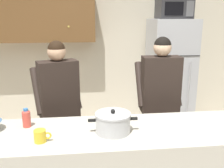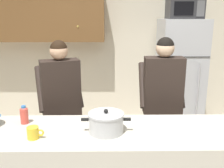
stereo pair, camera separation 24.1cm
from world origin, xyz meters
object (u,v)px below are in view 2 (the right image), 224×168
Objects in this scene: microwave at (184,9)px; person_by_sink at (163,94)px; person_near_pot at (61,96)px; cooking_pot at (106,123)px; bottle_near_edge at (24,115)px; refrigerator at (179,79)px; coffee_mug at (33,133)px.

microwave is 1.52m from person_by_sink.
person_near_pot reaches higher than cooking_pot.
refrigerator is at bearing 42.95° from bottle_near_edge.
coffee_mug is 0.80× the size of bottle_near_edge.
cooking_pot is (-0.61, -0.75, -0.01)m from person_by_sink.
person_by_sink is (-0.49, -1.11, -0.92)m from microwave.
person_near_pot is at bearing 123.62° from cooking_pot.
bottle_near_edge is at bearing 165.61° from cooking_pot.
person_near_pot is 0.98× the size of person_by_sink.
cooking_pot is (-1.10, -1.88, 0.11)m from refrigerator.
person_near_pot is 0.60m from bottle_near_edge.
cooking_pot is (-1.10, -1.86, -0.93)m from microwave.
refrigerator is at bearing 50.07° from coffee_mug.
person_by_sink is at bearing 50.72° from cooking_pot.
bottle_near_edge is (-1.82, -1.69, 0.11)m from refrigerator.
refrigerator reaches higher than bottle_near_edge.
person_near_pot is (-1.60, -1.13, 0.10)m from refrigerator.
cooking_pot is at bearing -129.28° from person_by_sink.
bottle_near_edge is (-0.22, -0.56, 0.01)m from person_near_pot.
cooking_pot is at bearing 10.79° from coffee_mug.
microwave reaches higher than person_by_sink.
person_by_sink is (-0.49, -1.13, 0.12)m from refrigerator.
refrigerator is 3.72× the size of microwave.
coffee_mug is (-1.17, -0.85, -0.04)m from person_by_sink.
cooking_pot is 0.74m from bottle_near_edge.
person_near_pot is 0.85m from coffee_mug.
coffee_mug is (-0.56, -0.11, -0.03)m from cooking_pot.
bottle_near_edge is at bearing -111.66° from person_near_pot.
microwave is 2.16m from person_near_pot.
microwave reaches higher than person_near_pot.
microwave is at bearing 66.12° from person_by_sink.
microwave reaches higher than refrigerator.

